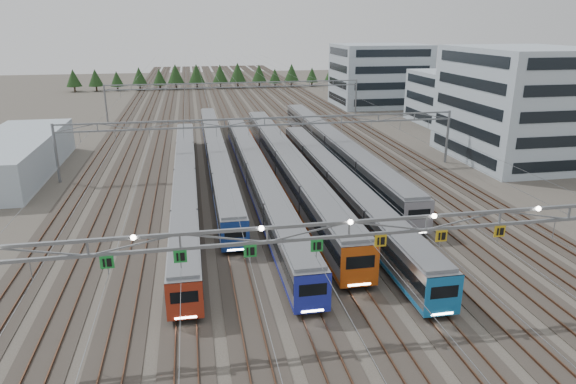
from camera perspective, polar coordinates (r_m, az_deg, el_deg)
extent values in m
plane|color=#47423A|center=(38.31, 6.38, -14.24)|extent=(400.00, 400.00, 0.00)
cube|color=#2D2823|center=(132.71, -6.32, 9.35)|extent=(54.00, 260.00, 0.08)
cube|color=brown|center=(133.22, -17.43, 8.71)|extent=(0.08, 260.00, 0.16)
cube|color=brown|center=(136.99, 4.51, 9.73)|extent=(0.08, 260.00, 0.16)
cube|color=brown|center=(132.64, -6.64, 9.39)|extent=(0.08, 260.00, 0.16)
cube|color=brown|center=(132.75, -6.01, 9.41)|extent=(0.08, 260.00, 0.16)
cube|color=black|center=(65.02, -11.25, -0.07)|extent=(2.20, 57.73, 0.33)
cube|color=#93959A|center=(64.54, -11.34, 1.29)|extent=(2.58, 58.91, 2.91)
cube|color=black|center=(64.44, -11.36, 1.58)|extent=(2.64, 58.62, 0.88)
cube|color=#9F2C18|center=(64.90, -11.28, 0.25)|extent=(2.63, 58.62, 0.32)
cube|color=slate|center=(64.11, -11.43, 2.61)|extent=(2.33, 57.73, 0.23)
cube|color=#9F2C18|center=(37.35, -11.42, -11.82)|extent=(2.60, 0.12, 2.91)
cube|color=black|center=(37.16, -11.45, -11.37)|extent=(1.94, 0.10, 0.88)
cube|color=white|center=(37.95, -11.29, -13.52)|extent=(1.55, 0.06, 0.14)
cube|color=black|center=(78.02, -7.95, 3.20)|extent=(2.21, 63.18, 0.33)
cube|color=#93959A|center=(77.61, -8.00, 4.36)|extent=(2.60, 64.47, 2.93)
cube|color=black|center=(77.53, -8.01, 4.61)|extent=(2.66, 64.15, 0.88)
cube|color=navy|center=(77.92, -7.96, 3.48)|extent=(2.65, 64.15, 0.33)
cube|color=slate|center=(77.26, -8.05, 5.48)|extent=(2.34, 63.18, 0.23)
cube|color=navy|center=(47.04, -5.88, -4.95)|extent=(2.62, 0.12, 2.93)
cube|color=black|center=(46.88, -5.89, -4.57)|extent=(1.95, 0.10, 0.88)
cube|color=white|center=(47.50, -5.82, -6.40)|extent=(1.56, 0.06, 0.14)
cube|color=black|center=(65.80, -3.41, 0.49)|extent=(2.32, 60.08, 0.35)
cube|color=#93959A|center=(65.30, -3.44, 1.91)|extent=(2.73, 61.30, 3.07)
cube|color=black|center=(65.20, -3.44, 2.22)|extent=(2.79, 61.00, 0.92)
cube|color=#1F29AA|center=(65.68, -3.42, 0.83)|extent=(2.78, 61.00, 0.34)
cube|color=slate|center=(64.86, -3.46, 3.29)|extent=(2.45, 60.08, 0.24)
cube|color=#1F29AA|center=(37.37, 2.76, -11.26)|extent=(2.75, 0.12, 3.07)
cube|color=black|center=(37.16, 2.78, -10.78)|extent=(2.04, 0.10, 0.92)
cube|color=white|center=(37.99, 2.75, -13.05)|extent=(1.64, 0.06, 0.15)
cube|color=black|center=(69.93, -0.14, 1.63)|extent=(2.65, 61.46, 0.40)
cube|color=#93959A|center=(69.39, -0.14, 3.17)|extent=(3.12, 62.72, 3.51)
cube|color=black|center=(69.28, -0.14, 3.50)|extent=(3.18, 62.40, 1.06)
cube|color=#CF5012|center=(69.79, -0.14, 2.00)|extent=(3.17, 62.40, 0.39)
cube|color=slate|center=(68.93, -0.14, 4.66)|extent=(2.80, 61.46, 0.28)
cube|color=#CF5012|center=(40.90, 8.00, -8.23)|extent=(3.14, 0.12, 3.51)
cube|color=black|center=(40.69, 8.04, -7.72)|extent=(2.34, 0.10, 1.06)
cube|color=white|center=(41.55, 7.93, -10.15)|extent=(1.87, 0.06, 0.17)
cube|color=black|center=(62.17, 5.54, -0.64)|extent=(2.37, 52.91, 0.36)
cube|color=#93959A|center=(61.63, 5.59, 0.89)|extent=(2.78, 53.99, 3.13)
cube|color=black|center=(61.52, 5.60, 1.22)|extent=(2.84, 53.72, 0.94)
cube|color=#196DAF|center=(62.04, 5.55, -0.28)|extent=(2.83, 53.72, 0.35)
cube|color=slate|center=(61.15, 5.64, 2.37)|extent=(2.51, 52.91, 0.25)
cube|color=#196DAF|center=(38.55, 16.90, -11.05)|extent=(2.80, 0.12, 3.13)
cube|color=black|center=(38.35, 16.97, -10.58)|extent=(2.09, 0.10, 0.94)
cube|color=white|center=(39.17, 16.75, -12.83)|extent=(1.67, 0.06, 0.15)
cube|color=black|center=(79.89, 5.11, 3.69)|extent=(2.60, 60.32, 0.39)
cube|color=#93959A|center=(79.43, 5.14, 5.02)|extent=(3.06, 61.55, 3.44)
cube|color=black|center=(79.34, 5.15, 5.31)|extent=(3.12, 61.24, 1.04)
cube|color=gray|center=(79.78, 5.11, 4.01)|extent=(3.11, 61.24, 0.38)
cube|color=slate|center=(79.03, 5.18, 6.31)|extent=(2.75, 60.32, 0.27)
cube|color=gray|center=(51.82, 14.31, -2.83)|extent=(3.08, 0.12, 3.44)
cube|color=black|center=(51.65, 14.36, -2.41)|extent=(2.29, 0.10, 1.04)
cube|color=white|center=(52.32, 14.21, -4.39)|extent=(1.83, 0.06, 0.16)
cube|color=gray|center=(34.75, 6.83, -3.33)|extent=(56.00, 0.22, 0.22)
cube|color=gray|center=(35.13, 6.77, -4.85)|extent=(56.00, 0.22, 0.22)
cube|color=#1C8C33|center=(34.26, -19.48, -7.38)|extent=(0.85, 0.06, 0.85)
cube|color=#1C8C33|center=(33.80, -11.88, -7.03)|extent=(0.85, 0.06, 0.85)
cube|color=#1C8C33|center=(33.93, -4.23, -6.56)|extent=(0.85, 0.06, 0.85)
cube|color=#1C8C33|center=(34.65, 3.22, -5.98)|extent=(0.85, 0.06, 0.85)
cube|color=gold|center=(35.93, 10.24, -5.35)|extent=(0.85, 0.06, 0.85)
cube|color=gold|center=(37.70, 16.68, -4.70)|extent=(0.85, 0.06, 0.85)
cube|color=gold|center=(39.90, 22.46, -4.06)|extent=(0.85, 0.06, 0.85)
cylinder|color=gray|center=(74.84, -24.37, 3.92)|extent=(0.36, 0.36, 8.00)
cylinder|color=gray|center=(81.99, 17.28, 5.87)|extent=(0.36, 0.36, 8.00)
cube|color=gray|center=(72.57, -2.63, 8.21)|extent=(56.00, 0.22, 0.22)
cube|color=gray|center=(72.75, -2.62, 7.43)|extent=(56.00, 0.22, 0.22)
cylinder|color=gray|center=(118.29, -19.59, 9.26)|extent=(0.36, 0.36, 8.00)
cylinder|color=gray|center=(122.93, 7.55, 10.46)|extent=(0.36, 0.36, 8.00)
cube|color=gray|center=(116.86, -5.84, 11.99)|extent=(56.00, 0.22, 0.22)
cube|color=gray|center=(116.98, -5.83, 11.51)|extent=(56.00, 0.22, 0.22)
cube|color=#A2B3C1|center=(87.12, 24.48, 8.80)|extent=(18.00, 22.00, 17.07)
cube|color=#A2B3C1|center=(115.49, 17.67, 9.96)|extent=(14.00, 16.00, 10.79)
cube|color=#A2B3C1|center=(136.73, 10.09, 12.66)|extent=(22.00, 18.00, 15.31)
cube|color=#A2B3C1|center=(81.91, -28.11, 3.49)|extent=(10.00, 30.00, 5.18)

